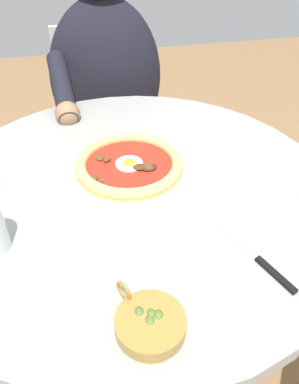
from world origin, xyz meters
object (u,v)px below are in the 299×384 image
diner_person (110,129)px  dining_table (135,241)px  olive_pan (150,323)px  cafe_chair_diner (107,114)px  pizza_on_plate (128,166)px  steak_knife (263,264)px

diner_person → dining_table: bearing=178.9°
olive_pan → cafe_chair_diner: (1.12, -0.05, -0.24)m
dining_table → diner_person: size_ratio=0.78×
diner_person → cafe_chair_diner: (0.14, -0.00, -0.01)m
pizza_on_plate → cafe_chair_diner: size_ratio=0.35×
pizza_on_plate → olive_pan: size_ratio=2.40×
pizza_on_plate → steak_knife: size_ratio=1.51×
steak_knife → diner_person: size_ratio=0.17×
pizza_on_plate → diner_person: bearing=-1.6°
cafe_chair_diner → dining_table: bearing=178.7°
olive_pan → dining_table: bearing=-5.9°
pizza_on_plate → diner_person: diner_person is taller
diner_person → pizza_on_plate: bearing=178.4°
steak_knife → diner_person: diner_person is taller
pizza_on_plate → steak_knife: pizza_on_plate is taller
pizza_on_plate → diner_person: (0.58, -0.02, -0.23)m
pizza_on_plate → steak_knife: 0.37m
dining_table → steak_knife: steak_knife is taller
pizza_on_plate → cafe_chair_diner: (0.72, -0.02, -0.25)m
diner_person → cafe_chair_diner: diner_person is taller
dining_table → steak_knife: (-0.27, -0.18, 0.18)m
steak_knife → olive_pan: bearing=109.6°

